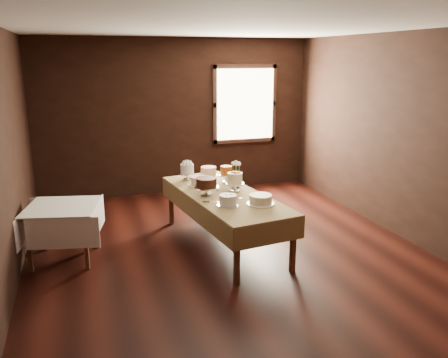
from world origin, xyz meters
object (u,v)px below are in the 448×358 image
at_px(cake_server_c, 212,188).
at_px(cake_server_a, 238,198).
at_px(cake_server_b, 261,198).
at_px(cake_server_d, 235,186).
at_px(display_table, 224,198).
at_px(cake_chocolate, 206,187).
at_px(cake_server_e, 216,202).
at_px(cake_speckled, 208,172).
at_px(side_table, 62,212).
at_px(cake_lattice, 200,182).
at_px(flower_vase, 236,182).
at_px(cake_caramel, 226,175).
at_px(cake_meringue, 187,172).
at_px(cake_flowers, 235,183).
at_px(cake_cream, 261,200).
at_px(cake_swirl, 228,201).

bearing_deg(cake_server_c, cake_server_a, -177.48).
xyz_separation_m(cake_server_b, cake_server_d, (-0.13, 0.64, 0.00)).
height_order(display_table, cake_chocolate, cake_chocolate).
bearing_deg(cake_server_e, cake_speckled, 95.85).
xyz_separation_m(side_table, cake_server_e, (1.82, -0.49, 0.10)).
relative_size(cake_lattice, flower_vase, 2.34).
relative_size(cake_server_a, cake_server_c, 1.00).
bearing_deg(side_table, cake_chocolate, -4.58).
distance_m(cake_server_c, cake_server_d, 0.32).
bearing_deg(cake_caramel, cake_meringue, 147.81).
relative_size(cake_lattice, cake_flowers, 1.26).
relative_size(cake_speckled, cake_chocolate, 0.92).
relative_size(display_table, cake_cream, 6.32).
bearing_deg(cake_speckled, display_table, -93.70).
xyz_separation_m(side_table, cake_cream, (2.32, -0.74, 0.16)).
distance_m(display_table, cake_server_a, 0.29).
distance_m(cake_speckled, cake_server_c, 0.68).
bearing_deg(cake_server_c, cake_lattice, 20.17).
height_order(display_table, cake_server_c, cake_server_c).
xyz_separation_m(cake_swirl, cake_server_c, (0.04, 0.80, -0.06)).
distance_m(cake_cream, cake_server_d, 0.85).
relative_size(cake_lattice, cake_swirl, 1.30).
xyz_separation_m(side_table, cake_chocolate, (1.80, -0.14, 0.21)).
height_order(cake_meringue, cake_server_b, cake_meringue).
relative_size(cake_meringue, flower_vase, 1.63).
bearing_deg(cake_server_b, cake_speckled, 151.33).
bearing_deg(cake_server_b, cake_cream, -65.08).
bearing_deg(cake_server_a, cake_speckled, 79.22).
distance_m(cake_meringue, cake_server_b, 1.37).
height_order(display_table, cake_server_b, cake_server_b).
bearing_deg(cake_server_e, cake_server_b, 14.80).
bearing_deg(display_table, cake_meringue, 109.47).
bearing_deg(cake_speckled, side_table, -159.28).
height_order(cake_lattice, cake_server_a, cake_lattice).
relative_size(display_table, cake_lattice, 6.96).
height_order(cake_meringue, cake_chocolate, cake_meringue).
height_order(side_table, cake_server_e, cake_server_e).
bearing_deg(flower_vase, cake_cream, -87.76).
bearing_deg(display_table, cake_chocolate, 171.21).
bearing_deg(cake_caramel, cake_server_e, -115.99).
relative_size(cake_lattice, cake_cream, 0.91).
xyz_separation_m(cake_speckled, cake_server_a, (0.03, -1.23, -0.06)).
bearing_deg(cake_swirl, cake_server_e, 118.26).
distance_m(side_table, cake_caramel, 2.26).
height_order(cake_caramel, cake_server_d, cake_caramel).
height_order(cake_speckled, cake_server_a, cake_speckled).
bearing_deg(cake_meringue, cake_server_e, -85.79).
xyz_separation_m(side_table, cake_meringue, (1.73, 0.66, 0.21)).
bearing_deg(cake_flowers, cake_speckled, 96.78).
xyz_separation_m(cake_lattice, cake_server_c, (0.12, -0.18, -0.05)).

